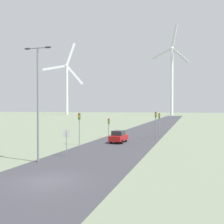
% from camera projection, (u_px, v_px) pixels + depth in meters
% --- Properties ---
extents(ground_plane, '(600.00, 600.00, 0.00)m').
position_uv_depth(ground_plane, '(48.00, 181.00, 18.51)').
color(ground_plane, '#5B6651').
extents(road_surface, '(10.00, 240.00, 0.01)m').
position_uv_depth(road_surface, '(149.00, 129.00, 64.51)').
color(road_surface, '#2D2D33').
rests_on(road_surface, ground).
extents(streetlamp, '(2.91, 0.32, 11.01)m').
position_uv_depth(streetlamp, '(38.00, 91.00, 25.04)').
color(streetlamp, slate).
rests_on(streetlamp, ground).
extents(stop_sign_near, '(0.81, 0.07, 2.87)m').
position_uv_depth(stop_sign_near, '(66.00, 137.00, 28.08)').
color(stop_sign_near, slate).
rests_on(stop_sign_near, ground).
extents(traffic_light_post_near_left, '(0.28, 0.34, 4.47)m').
position_uv_depth(traffic_light_post_near_left, '(79.00, 122.00, 36.47)').
color(traffic_light_post_near_left, slate).
rests_on(traffic_light_post_near_left, ground).
extents(traffic_light_post_near_right, '(0.28, 0.34, 4.57)m').
position_uv_depth(traffic_light_post_near_right, '(156.00, 119.00, 42.66)').
color(traffic_light_post_near_right, slate).
rests_on(traffic_light_post_near_right, ground).
extents(traffic_light_post_mid_left, '(0.28, 0.34, 3.39)m').
position_uv_depth(traffic_light_post_mid_left, '(109.00, 124.00, 44.76)').
color(traffic_light_post_mid_left, slate).
rests_on(traffic_light_post_mid_left, ground).
extents(traffic_light_post_mid_right, '(0.28, 0.34, 4.25)m').
position_uv_depth(traffic_light_post_mid_right, '(159.00, 120.00, 46.75)').
color(traffic_light_post_mid_right, slate).
rests_on(traffic_light_post_mid_right, ground).
extents(car_approaching, '(2.03, 4.20, 1.83)m').
position_uv_depth(car_approaching, '(119.00, 137.00, 39.11)').
color(car_approaching, maroon).
rests_on(car_approaching, ground).
extents(wind_turbine_far_left, '(29.93, 14.80, 58.83)m').
position_uv_depth(wind_turbine_far_left, '(67.00, 84.00, 214.12)').
color(wind_turbine_far_left, silver).
rests_on(wind_turbine_far_left, ground).
extents(wind_turbine_left, '(27.66, 15.07, 66.49)m').
position_uv_depth(wind_turbine_left, '(172.00, 75.00, 190.91)').
color(wind_turbine_left, silver).
rests_on(wind_turbine_left, ground).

